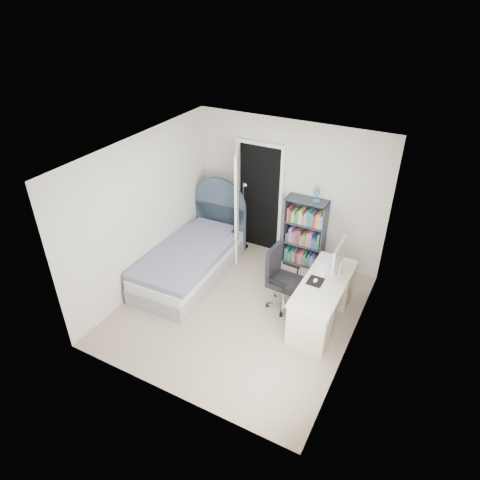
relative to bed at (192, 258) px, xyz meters
The scene contains 8 objects.
room_shell 1.56m from the bed, 21.56° to the right, with size 3.50×3.70×2.60m.
door 1.37m from the bed, 67.18° to the left, with size 0.92×0.77×2.06m.
bed is the anchor object (origin of this frame).
nightstand 1.17m from the bed, 100.69° to the left, with size 0.38×0.38×0.57m.
floor_lamp 1.22m from the bed, 70.45° to the left, with size 0.19×0.19×1.36m.
bookcase 1.99m from the bed, 37.16° to the left, with size 0.71×0.30×1.50m.
desk 2.35m from the bed, ahead, with size 0.59×1.49×1.22m.
office_chair 1.67m from the bed, ahead, with size 0.53×0.54×1.03m.
Camera 1 is at (2.39, -4.49, 4.42)m, focal length 32.00 mm.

